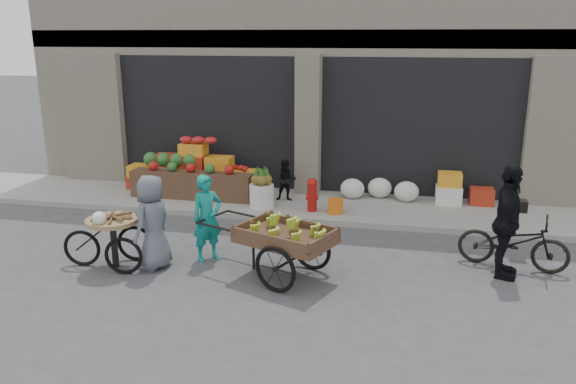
% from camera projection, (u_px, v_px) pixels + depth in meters
% --- Properties ---
extents(ground, '(80.00, 80.00, 0.00)m').
position_uv_depth(ground, '(250.00, 286.00, 8.54)').
color(ground, '#424244').
rests_on(ground, ground).
extents(sidewalk, '(18.00, 2.20, 0.12)m').
position_uv_depth(sidewalk, '(301.00, 205.00, 12.38)').
color(sidewalk, gray).
rests_on(sidewalk, ground).
extents(building, '(14.00, 6.45, 7.00)m').
position_uv_depth(building, '(329.00, 47.00, 15.20)').
color(building, beige).
rests_on(building, ground).
extents(fruit_display, '(3.10, 1.12, 1.24)m').
position_uv_depth(fruit_display, '(198.00, 170.00, 12.99)').
color(fruit_display, '#A82C17').
rests_on(fruit_display, sidewalk).
extents(pineapple_bin, '(0.52, 0.52, 0.50)m').
position_uv_depth(pineapple_bin, '(262.00, 196.00, 11.98)').
color(pineapple_bin, silver).
rests_on(pineapple_bin, sidewalk).
extents(fire_hydrant, '(0.22, 0.22, 0.71)m').
position_uv_depth(fire_hydrant, '(312.00, 193.00, 11.68)').
color(fire_hydrant, '#A5140F').
rests_on(fire_hydrant, sidewalk).
extents(orange_bucket, '(0.32, 0.32, 0.30)m').
position_uv_depth(orange_bucket, '(335.00, 206.00, 11.59)').
color(orange_bucket, orange).
rests_on(orange_bucket, sidewalk).
extents(right_bay_goods, '(3.35, 0.60, 0.70)m').
position_uv_depth(right_bay_goods, '(422.00, 190.00, 12.33)').
color(right_bay_goods, silver).
rests_on(right_bay_goods, sidewalk).
extents(seated_person, '(0.51, 0.43, 0.93)m').
position_uv_depth(seated_person, '(286.00, 180.00, 12.41)').
color(seated_person, black).
rests_on(seated_person, sidewalk).
extents(banana_cart, '(2.61, 1.77, 1.02)m').
position_uv_depth(banana_cart, '(283.00, 233.00, 8.66)').
color(banana_cart, brown).
rests_on(banana_cart, ground).
extents(vendor_woman, '(0.62, 0.63, 1.47)m').
position_uv_depth(vendor_woman, '(207.00, 218.00, 9.35)').
color(vendor_woman, '#108279').
rests_on(vendor_woman, ground).
extents(tricycle_cart, '(1.45, 0.95, 0.95)m').
position_uv_depth(tricycle_cart, '(113.00, 234.00, 9.09)').
color(tricycle_cart, '#9E7F51').
rests_on(tricycle_cart, ground).
extents(vendor_grey, '(0.66, 0.85, 1.56)m').
position_uv_depth(vendor_grey, '(153.00, 222.00, 9.01)').
color(vendor_grey, slate).
rests_on(vendor_grey, ground).
extents(bicycle, '(1.80, 0.94, 0.90)m').
position_uv_depth(bicycle, '(513.00, 242.00, 9.10)').
color(bicycle, black).
rests_on(bicycle, ground).
extents(cyclist, '(0.65, 1.13, 1.81)m').
position_uv_depth(cyclist, '(507.00, 222.00, 8.64)').
color(cyclist, black).
rests_on(cyclist, ground).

